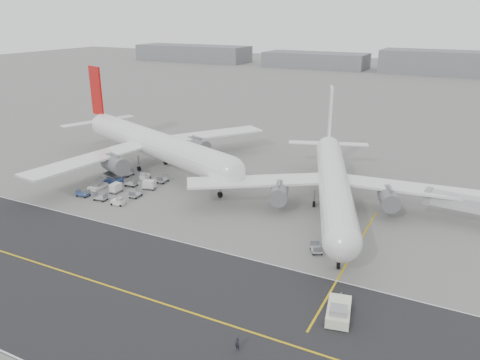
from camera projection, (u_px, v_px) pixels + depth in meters
The scene contains 10 objects.
ground at pixel (172, 233), 81.38m from camera, with size 700.00×700.00×0.00m, color gray.
taxiway at pixel (127, 292), 64.15m from camera, with size 220.00×59.00×0.03m.
horizon_buildings at pixel (456, 75), 286.76m from camera, with size 520.00×28.00×28.00m, color slate, non-canonical shape.
airliner_a at pixel (152, 143), 112.90m from camera, with size 61.83×60.64×22.38m.
airliner_b at pixel (333, 181), 89.53m from camera, with size 54.57×55.60×19.94m.
pushback_tug at pixel (339, 311), 58.44m from camera, with size 3.94×7.93×2.23m.
jet_bridge at pixel (466, 205), 83.18m from camera, with size 14.69×4.24×5.49m.
gse_cluster at pixel (124, 189), 101.34m from camera, with size 17.96×22.12×2.08m, color #A1A1A6, non-canonical shape.
stray_dolly at pixel (316, 252), 74.71m from camera, with size 1.55×2.52×1.55m, color silver, non-canonical shape.
ground_crew_a at pixel (237, 344), 52.81m from camera, with size 0.61×0.40×1.68m, color black.
Camera 1 is at (43.90, -60.12, 36.17)m, focal length 35.00 mm.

